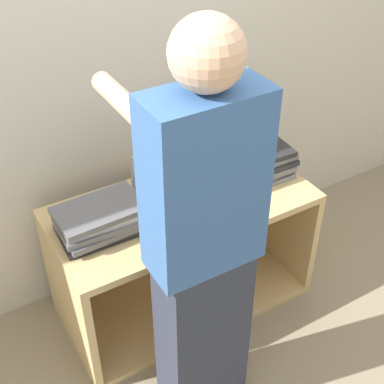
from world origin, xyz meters
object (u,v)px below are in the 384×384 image
at_px(laptop_open, 177,189).
at_px(laptop_stack_left, 101,219).
at_px(laptop_stack_right, 253,164).
at_px(person, 203,250).

distance_m(laptop_open, laptop_stack_left, 0.40).
relative_size(laptop_stack_left, laptop_stack_right, 0.99).
bearing_deg(laptop_open, laptop_stack_right, -6.08).
height_order(laptop_stack_right, person, person).
bearing_deg(laptop_stack_right, laptop_stack_left, -179.92).
bearing_deg(laptop_stack_left, person, -70.59).
xyz_separation_m(laptop_stack_left, person, (0.19, -0.53, 0.16)).
relative_size(laptop_stack_left, person, 0.23).
distance_m(laptop_stack_left, laptop_stack_right, 0.80).
height_order(laptop_stack_left, laptop_stack_right, laptop_stack_right).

